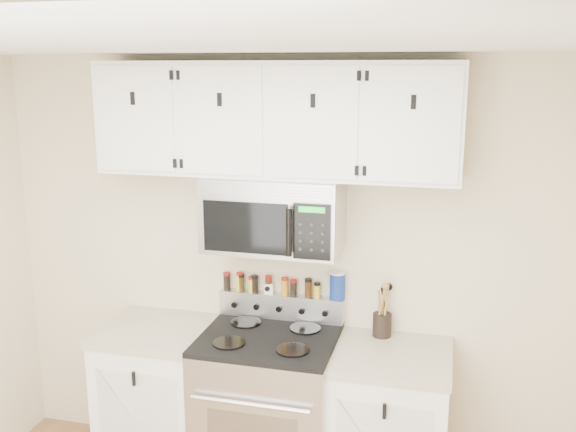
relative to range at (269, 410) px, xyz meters
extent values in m
cube|color=beige|center=(0.00, 0.32, 0.76)|extent=(3.50, 0.01, 2.50)
cube|color=white|center=(0.00, -1.43, 2.01)|extent=(3.50, 3.50, 0.01)
cube|color=#B7B7BA|center=(0.00, 0.00, -0.03)|extent=(0.76, 0.65, 0.92)
cube|color=black|center=(0.00, 0.00, 0.45)|extent=(0.76, 0.65, 0.03)
cube|color=#B7B7BA|center=(0.00, 0.28, 0.54)|extent=(0.76, 0.08, 0.15)
cylinder|color=black|center=(-0.18, -0.15, 0.47)|extent=(0.18, 0.18, 0.01)
cylinder|color=black|center=(0.18, -0.15, 0.47)|extent=(0.18, 0.18, 0.01)
cylinder|color=black|center=(-0.18, 0.15, 0.47)|extent=(0.18, 0.18, 0.01)
cylinder|color=black|center=(0.18, 0.15, 0.47)|extent=(0.18, 0.18, 0.01)
cube|color=white|center=(-0.69, 0.02, -0.05)|extent=(0.62, 0.60, 0.88)
cube|color=tan|center=(-0.69, 0.02, 0.41)|extent=(0.64, 0.62, 0.04)
cube|color=white|center=(0.69, 0.02, -0.05)|extent=(0.62, 0.60, 0.88)
cube|color=tan|center=(0.69, 0.02, 0.41)|extent=(0.64, 0.62, 0.04)
cube|color=#9E9EA3|center=(0.00, 0.13, 1.14)|extent=(0.76, 0.38, 0.42)
cube|color=#B7B7BA|center=(0.00, -0.06, 1.31)|extent=(0.73, 0.01, 0.08)
cube|color=black|center=(-0.10, -0.07, 1.10)|extent=(0.47, 0.01, 0.28)
cube|color=black|center=(0.26, -0.07, 1.10)|extent=(0.20, 0.01, 0.30)
cylinder|color=black|center=(0.15, -0.10, 1.10)|extent=(0.03, 0.03, 0.26)
cube|color=white|center=(0.00, 0.16, 1.66)|extent=(2.00, 0.33, 0.62)
cube|color=white|center=(-0.75, -0.01, 1.66)|extent=(0.46, 0.01, 0.57)
cube|color=black|center=(-0.75, -0.02, 1.77)|extent=(0.02, 0.01, 0.07)
cube|color=white|center=(-0.25, -0.01, 1.66)|extent=(0.46, 0.01, 0.57)
cube|color=black|center=(-0.25, -0.02, 1.77)|extent=(0.03, 0.01, 0.07)
cube|color=white|center=(0.25, -0.01, 1.66)|extent=(0.46, 0.01, 0.57)
cube|color=black|center=(0.25, -0.02, 1.77)|extent=(0.03, 0.01, 0.07)
cube|color=white|center=(0.75, -0.01, 1.66)|extent=(0.46, 0.01, 0.57)
cube|color=black|center=(0.75, -0.02, 1.77)|extent=(0.02, 0.01, 0.07)
cylinder|color=black|center=(0.61, 0.23, 0.50)|extent=(0.11, 0.11, 0.13)
cylinder|color=olive|center=(0.61, 0.23, 0.60)|extent=(0.01, 0.01, 0.25)
cylinder|color=olive|center=(0.63, 0.22, 0.61)|extent=(0.01, 0.01, 0.27)
cylinder|color=olive|center=(0.59, 0.24, 0.59)|extent=(0.01, 0.01, 0.23)
cylinder|color=black|center=(0.62, 0.25, 0.60)|extent=(0.01, 0.01, 0.24)
cylinder|color=olive|center=(0.60, 0.21, 0.61)|extent=(0.01, 0.01, 0.26)
cube|color=white|center=(-0.08, 0.28, 0.64)|extent=(0.06, 0.06, 0.06)
cylinder|color=navy|center=(0.34, 0.28, 0.69)|extent=(0.09, 0.09, 0.16)
cylinder|color=white|center=(0.34, 0.28, 0.78)|extent=(0.09, 0.09, 0.01)
cylinder|color=black|center=(-0.34, 0.28, 0.66)|extent=(0.04, 0.04, 0.09)
cylinder|color=maroon|center=(-0.34, 0.28, 0.71)|extent=(0.04, 0.04, 0.02)
cylinder|color=yellow|center=(-0.26, 0.28, 0.66)|extent=(0.04, 0.04, 0.10)
cylinder|color=#AC120D|center=(-0.26, 0.28, 0.72)|extent=(0.04, 0.04, 0.02)
cylinder|color=#38290D|center=(-0.25, 0.28, 0.66)|extent=(0.04, 0.04, 0.09)
cylinder|color=black|center=(-0.25, 0.28, 0.71)|extent=(0.04, 0.04, 0.02)
cylinder|color=yellow|center=(-0.18, 0.28, 0.65)|extent=(0.04, 0.04, 0.08)
cylinder|color=#B6190E|center=(-0.18, 0.28, 0.70)|extent=(0.04, 0.04, 0.02)
cylinder|color=black|center=(-0.17, 0.28, 0.66)|extent=(0.04, 0.04, 0.09)
cylinder|color=black|center=(-0.17, 0.28, 0.71)|extent=(0.05, 0.05, 0.02)
cylinder|color=#3F200F|center=(-0.08, 0.28, 0.66)|extent=(0.04, 0.04, 0.09)
cylinder|color=#980B0B|center=(-0.08, 0.28, 0.71)|extent=(0.04, 0.04, 0.02)
cylinder|color=orange|center=(0.02, 0.28, 0.66)|extent=(0.04, 0.04, 0.09)
cylinder|color=#9D1D0C|center=(0.02, 0.28, 0.71)|extent=(0.04, 0.04, 0.02)
cylinder|color=black|center=(0.08, 0.28, 0.65)|extent=(0.04, 0.04, 0.08)
cylinder|color=#9D0C0E|center=(0.08, 0.28, 0.70)|extent=(0.04, 0.04, 0.02)
cylinder|color=#3E210E|center=(0.17, 0.28, 0.66)|extent=(0.04, 0.04, 0.09)
cylinder|color=black|center=(0.17, 0.28, 0.72)|extent=(0.04, 0.04, 0.02)
cylinder|color=yellow|center=(0.22, 0.28, 0.65)|extent=(0.04, 0.04, 0.08)
cylinder|color=black|center=(0.22, 0.28, 0.70)|extent=(0.04, 0.04, 0.02)
camera|label=1|loc=(0.95, -3.23, 1.94)|focal=40.00mm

